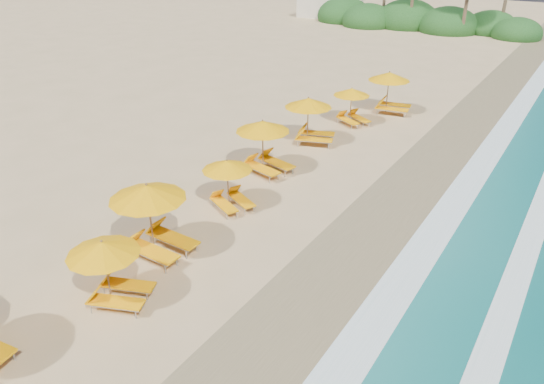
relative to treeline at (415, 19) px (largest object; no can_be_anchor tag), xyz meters
The scene contains 12 objects.
ground 46.60m from the treeline, 77.68° to the right, with size 160.00×160.00×0.00m, color tan.
wet_sand 47.61m from the treeline, 72.97° to the right, with size 4.00×160.00×0.01m, color #8B7953.
surf_foam 48.47m from the treeline, 69.92° to the right, with size 4.00×160.00×0.01m.
station_2 52.75m from the treeline, 80.56° to the right, with size 2.76×2.73×2.12m.
station_3 50.08m from the treeline, 80.98° to the right, with size 2.78×2.57×2.58m.
station_4 46.22m from the treeline, 80.05° to the right, with size 2.64×2.62×2.01m.
station_5 42.58m from the treeline, 80.11° to the right, with size 3.01×2.90×2.45m.
station_6 38.37m from the treeline, 79.05° to the right, with size 3.14×3.08×2.44m.
station_7 34.70m from the treeline, 76.99° to the right, with size 2.78×2.78×2.07m.
station_8 31.95m from the treeline, 73.89° to the right, with size 3.00×2.86×2.50m.
treeline is the anchor object (origin of this frame).
beach_building 12.32m from the treeline, 168.35° to the left, with size 7.00×5.00×2.80m, color beige.
Camera 1 is at (9.09, -14.15, 9.76)m, focal length 33.73 mm.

